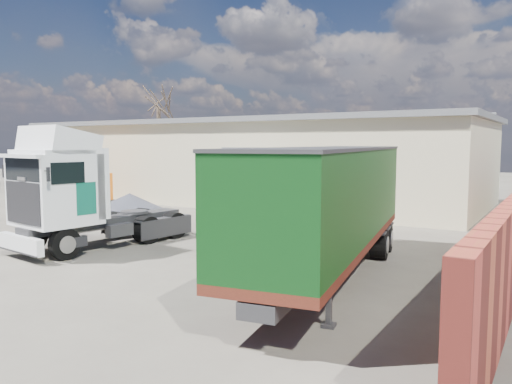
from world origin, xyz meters
The scene contains 8 objects.
ground centered at (0.00, 0.00, 0.00)m, with size 120.00×120.00×0.00m, color #2C2824.
warehouse centered at (-6.00, 16.00, 2.66)m, with size 30.60×12.60×5.42m.
bare_tree centered at (-18.00, 20.00, 7.92)m, with size 4.00×4.00×9.60m.
tractor_unit centered at (-2.25, -1.28, 1.85)m, with size 3.22×6.84×4.41m.
box_trailer centered at (7.02, -0.20, 2.26)m, with size 4.27×11.39×3.71m.
panel_van centered at (-1.96, 9.30, 0.95)m, with size 2.01×4.55×1.83m.
orange_skip centered at (-12.66, 7.43, 0.86)m, with size 3.66×2.99×1.98m.
gravel_heap centered at (-8.50, 7.16, 0.47)m, with size 5.61×5.20×1.00m.
Camera 1 is at (12.48, -12.96, 3.80)m, focal length 35.00 mm.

